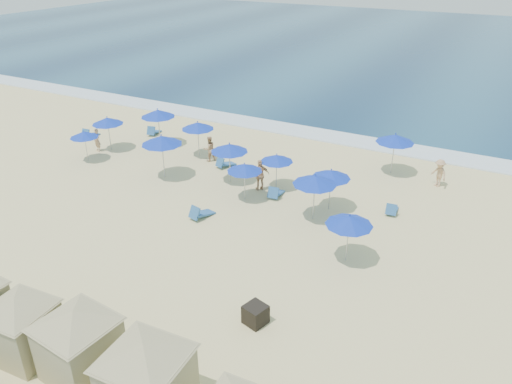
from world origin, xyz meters
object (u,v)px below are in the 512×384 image
at_px(cabana_2, 77,335).
at_px(umbrella_5, 229,148).
at_px(umbrella_0, 107,121).
at_px(umbrella_3, 162,140).
at_px(cabana_1, 20,319).
at_px(umbrella_10, 315,180).
at_px(umbrella_8, 331,174).
at_px(umbrella_1, 84,134).
at_px(beachgoer_2, 260,175).
at_px(umbrella_11, 349,220).
at_px(trash_bin, 255,314).
at_px(umbrella_4, 198,126).
at_px(umbrella_6, 245,168).
at_px(beachgoer_1, 209,149).
at_px(umbrella_7, 277,158).
at_px(umbrella_9, 395,138).
at_px(beachgoer_3, 439,173).
at_px(beachgoer_0, 97,140).
at_px(cabana_3, 146,370).
at_px(umbrella_2, 158,113).

bearing_deg(cabana_2, umbrella_5, 102.63).
relative_size(umbrella_0, umbrella_3, 0.87).
relative_size(cabana_1, umbrella_10, 1.65).
xyz_separation_m(umbrella_5, umbrella_8, (6.37, -0.46, -0.11)).
xyz_separation_m(cabana_1, umbrella_1, (-10.78, 13.59, 0.27)).
bearing_deg(umbrella_1, beachgoer_2, 6.92).
height_order(cabana_1, umbrella_0, cabana_1).
xyz_separation_m(umbrella_5, umbrella_11, (8.76, -4.66, -0.08)).
relative_size(trash_bin, umbrella_0, 0.32).
bearing_deg(cabana_1, umbrella_4, 105.30).
bearing_deg(umbrella_5, umbrella_0, 176.77).
relative_size(umbrella_6, beachgoer_1, 1.32).
bearing_deg(umbrella_1, beachgoer_1, 27.74).
relative_size(umbrella_7, beachgoer_1, 1.29).
distance_m(umbrella_3, umbrella_7, 6.87).
height_order(umbrella_5, umbrella_7, umbrella_5).
bearing_deg(umbrella_5, umbrella_9, 35.02).
height_order(beachgoer_1, beachgoer_3, beachgoer_3).
bearing_deg(trash_bin, umbrella_9, 102.46).
height_order(umbrella_5, beachgoer_2, umbrella_5).
relative_size(umbrella_3, beachgoer_0, 1.76).
xyz_separation_m(cabana_2, beachgoer_3, (7.59, 20.07, -0.80)).
bearing_deg(trash_bin, cabana_3, -84.53).
bearing_deg(umbrella_1, umbrella_4, 34.49).
bearing_deg(beachgoer_0, umbrella_8, 14.63).
bearing_deg(beachgoer_1, cabana_1, 44.41).
xyz_separation_m(trash_bin, umbrella_6, (-5.25, 8.57, 1.51)).
bearing_deg(umbrella_6, cabana_3, -72.21).
relative_size(umbrella_0, beachgoer_1, 1.43).
bearing_deg(cabana_3, umbrella_4, 119.88).
height_order(cabana_1, umbrella_5, cabana_1).
distance_m(cabana_3, umbrella_6, 14.20).
distance_m(umbrella_11, beachgoer_0, 19.74).
bearing_deg(umbrella_8, trash_bin, -85.47).
bearing_deg(umbrella_11, cabana_3, -103.70).
bearing_deg(cabana_1, trash_bin, 39.29).
height_order(trash_bin, beachgoer_2, beachgoer_2).
height_order(umbrella_2, umbrella_11, umbrella_2).
distance_m(umbrella_0, beachgoer_1, 7.29).
relative_size(trash_bin, umbrella_6, 0.35).
height_order(umbrella_6, umbrella_9, umbrella_9).
distance_m(umbrella_6, beachgoer_1, 6.03).
height_order(umbrella_0, umbrella_4, umbrella_4).
relative_size(umbrella_1, umbrella_10, 0.81).
bearing_deg(cabana_2, trash_bin, 51.70).
xyz_separation_m(cabana_1, umbrella_7, (1.83, 15.70, 0.34)).
height_order(cabana_2, beachgoer_3, cabana_2).
height_order(umbrella_3, beachgoer_0, umbrella_3).
xyz_separation_m(cabana_2, beachgoer_1, (-6.14, 17.03, -0.80)).
bearing_deg(umbrella_9, umbrella_2, -169.57).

